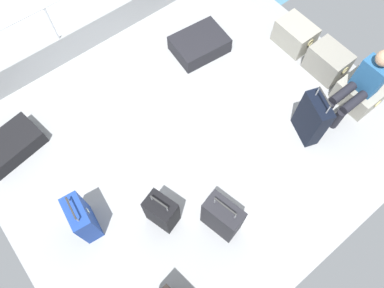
% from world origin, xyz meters
% --- Properties ---
extents(ground_plane, '(4.40, 5.20, 0.06)m').
position_xyz_m(ground_plane, '(0.00, 0.00, -0.03)').
color(ground_plane, '#939699').
extents(gunwale_port, '(0.06, 5.20, 0.45)m').
position_xyz_m(gunwale_port, '(-2.17, 0.00, 0.23)').
color(gunwale_port, '#939699').
rests_on(gunwale_port, ground_plane).
extents(sea_wake, '(12.00, 12.00, 0.01)m').
position_xyz_m(sea_wake, '(-3.60, 0.00, -0.34)').
color(sea_wake, teal).
rests_on(sea_wake, ground_plane).
extents(cargo_crate_0, '(0.59, 0.41, 0.38)m').
position_xyz_m(cargo_crate_0, '(-0.30, 2.16, 0.19)').
color(cargo_crate_0, gray).
rests_on(cargo_crate_0, ground_plane).
extents(cargo_crate_1, '(0.58, 0.39, 0.41)m').
position_xyz_m(cargo_crate_1, '(0.35, 2.15, 0.21)').
color(cargo_crate_1, gray).
rests_on(cargo_crate_1, ground_plane).
extents(cargo_crate_2, '(0.58, 0.49, 0.34)m').
position_xyz_m(cargo_crate_2, '(0.98, 2.12, 0.17)').
color(cargo_crate_2, gray).
rests_on(cargo_crate_2, ground_plane).
extents(passenger_seated, '(0.34, 0.66, 1.04)m').
position_xyz_m(passenger_seated, '(0.98, 1.94, 0.53)').
color(passenger_seated, '#26598C').
rests_on(passenger_seated, ground_plane).
extents(suitcase_0, '(0.47, 0.32, 0.87)m').
position_xyz_m(suitcase_0, '(0.89, 1.18, 0.36)').
color(suitcase_0, black).
rests_on(suitcase_0, ground_plane).
extents(suitcase_1, '(0.43, 0.24, 0.76)m').
position_xyz_m(suitcase_1, '(0.18, -1.75, 0.32)').
color(suitcase_1, navy).
rests_on(suitcase_1, ground_plane).
extents(suitcase_2, '(0.65, 0.83, 0.25)m').
position_xyz_m(suitcase_2, '(-1.09, 0.96, 0.12)').
color(suitcase_2, black).
rests_on(suitcase_2, ground_plane).
extents(suitcase_3, '(0.40, 0.32, 0.69)m').
position_xyz_m(suitcase_3, '(0.66, -1.01, 0.29)').
color(suitcase_3, black).
rests_on(suitcase_3, ground_plane).
extents(suitcase_4, '(0.47, 0.32, 0.78)m').
position_xyz_m(suitcase_4, '(1.14, -0.52, 0.32)').
color(suitcase_4, black).
rests_on(suitcase_4, ground_plane).
extents(suitcase_6, '(0.59, 0.85, 0.22)m').
position_xyz_m(suitcase_6, '(-1.31, -2.01, 0.11)').
color(suitcase_6, black).
rests_on(suitcase_6, ground_plane).
extents(paper_cup, '(0.08, 0.08, 0.10)m').
position_xyz_m(paper_cup, '(0.56, 0.19, 0.05)').
color(paper_cup, white).
rests_on(paper_cup, ground_plane).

